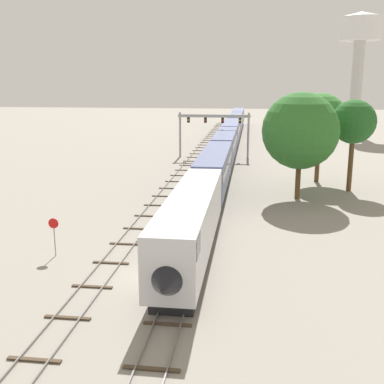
% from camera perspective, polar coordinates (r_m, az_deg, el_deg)
% --- Properties ---
extents(ground_plane, '(400.00, 400.00, 0.00)m').
position_cam_1_polar(ground_plane, '(31.44, -4.67, -10.29)').
color(ground_plane, gray).
extents(track_main, '(2.60, 200.00, 0.16)m').
position_cam_1_polar(track_main, '(89.15, 4.59, 5.16)').
color(track_main, slate).
rests_on(track_main, ground).
extents(track_near, '(2.60, 160.00, 0.16)m').
position_cam_1_polar(track_near, '(69.98, -0.74, 2.98)').
color(track_near, slate).
rests_on(track_near, ground).
extents(passenger_train, '(3.04, 124.85, 4.80)m').
position_cam_1_polar(passenger_train, '(85.00, 4.49, 6.49)').
color(passenger_train, silver).
rests_on(passenger_train, ground).
extents(signal_gantry, '(12.10, 0.49, 7.58)m').
position_cam_1_polar(signal_gantry, '(79.34, 2.68, 8.19)').
color(signal_gantry, '#999BA0').
rests_on(signal_gantry, ground).
extents(water_tower, '(9.43, 9.43, 28.04)m').
position_cam_1_polar(water_tower, '(119.56, 19.71, 17.00)').
color(water_tower, beige).
rests_on(water_tower, ground).
extents(stop_sign, '(0.76, 0.08, 2.88)m').
position_cam_1_polar(stop_sign, '(35.82, -16.40, -4.63)').
color(stop_sign, gray).
rests_on(stop_sign, ground).
extents(trackside_tree_left, '(5.02, 5.02, 10.60)m').
position_cam_1_polar(trackside_tree_left, '(57.08, 19.03, 7.99)').
color(trackside_tree_left, brown).
rests_on(trackside_tree_left, ground).
extents(trackside_tree_mid, '(6.58, 6.58, 11.22)m').
position_cam_1_polar(trackside_tree_mid, '(61.26, 15.27, 8.45)').
color(trackside_tree_mid, brown).
rests_on(trackside_tree_mid, ground).
extents(trackside_tree_right, '(8.20, 8.20, 11.53)m').
position_cam_1_polar(trackside_tree_right, '(51.75, 13.03, 7.23)').
color(trackside_tree_right, brown).
rests_on(trackside_tree_right, ground).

